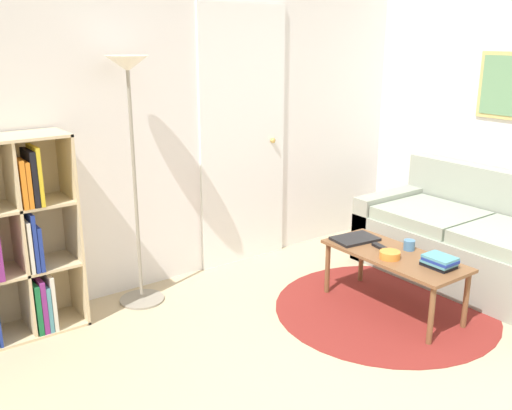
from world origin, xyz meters
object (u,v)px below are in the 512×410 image
Objects in this scene: laptop at (355,239)px; coffee_table at (394,260)px; floor_lamp at (130,113)px; cup at (409,245)px; couch at (479,245)px; bowl at (390,255)px.

coffee_table is at bearing -86.43° from laptop.
floor_lamp reaches higher than cup.
couch reaches higher than coffee_table.
floor_lamp is 0.97× the size of couch.
floor_lamp is 2.02m from coffee_table.
cup reaches higher than bowl.
floor_lamp is 2.80m from couch.
cup is at bearing 6.33° from bowl.
cup reaches higher than coffee_table.
couch reaches higher than cup.
coffee_table is at bearing 177.52° from couch.
laptop is (1.32, -0.80, -0.92)m from floor_lamp.
coffee_table is 0.12m from bowl.
cup is at bearing 177.79° from couch.
couch reaches higher than bowl.
floor_lamp is at bearing 148.69° from laptop.
couch is 1.77× the size of coffee_table.
couch is 0.96m from coffee_table.
couch is 1.06m from laptop.
floor_lamp is 1.71× the size of coffee_table.
laptop is at bearing 158.17° from couch.
couch is 5.20× the size of laptop.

